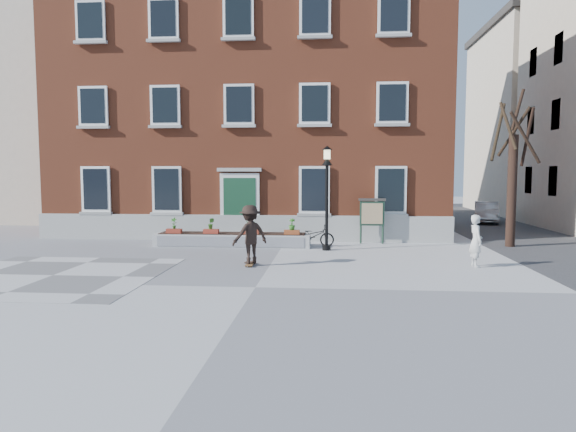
# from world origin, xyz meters

# --- Properties ---
(ground) EXTENTS (100.00, 100.00, 0.00)m
(ground) POSITION_xyz_m (0.00, 0.00, 0.00)
(ground) COLOR #A1A1A3
(ground) RESTS_ON ground
(checker_patch) EXTENTS (6.00, 6.00, 0.01)m
(checker_patch) POSITION_xyz_m (-6.00, 1.00, 0.01)
(checker_patch) COLOR #5E5E61
(checker_patch) RESTS_ON ground
(distant_building) EXTENTS (10.00, 12.00, 13.00)m
(distant_building) POSITION_xyz_m (-18.00, 20.00, 6.50)
(distant_building) COLOR beige
(distant_building) RESTS_ON ground
(bicycle) EXTENTS (1.64, 0.58, 0.86)m
(bicycle) POSITION_xyz_m (1.22, 7.36, 0.43)
(bicycle) COLOR black
(bicycle) RESTS_ON ground
(parked_car) EXTENTS (2.22, 3.95, 1.23)m
(parked_car) POSITION_xyz_m (10.93, 17.81, 0.62)
(parked_car) COLOR silver
(parked_car) RESTS_ON ground
(bystander) EXTENTS (0.45, 0.63, 1.63)m
(bystander) POSITION_xyz_m (6.43, 3.44, 0.82)
(bystander) COLOR silver
(bystander) RESTS_ON ground
(brick_building) EXTENTS (18.40, 10.85, 12.60)m
(brick_building) POSITION_xyz_m (-2.00, 13.98, 6.30)
(brick_building) COLOR brown
(brick_building) RESTS_ON ground
(planter_assembly) EXTENTS (6.20, 1.12, 1.15)m
(planter_assembly) POSITION_xyz_m (-1.99, 7.18, 0.31)
(planter_assembly) COLOR beige
(planter_assembly) RESTS_ON ground
(bare_tree) EXTENTS (1.83, 1.83, 6.16)m
(bare_tree) POSITION_xyz_m (9.01, 8.01, 2.79)
(bare_tree) COLOR black
(bare_tree) RESTS_ON ground
(lamp_post) EXTENTS (0.40, 0.40, 3.93)m
(lamp_post) POSITION_xyz_m (1.76, 6.44, 2.54)
(lamp_post) COLOR black
(lamp_post) RESTS_ON ground
(notice_board) EXTENTS (1.10, 0.16, 1.87)m
(notice_board) POSITION_xyz_m (3.60, 8.38, 1.26)
(notice_board) COLOR #183021
(notice_board) RESTS_ON ground
(skateboarder) EXTENTS (1.36, 1.26, 1.92)m
(skateboarder) POSITION_xyz_m (-0.62, 3.04, 0.99)
(skateboarder) COLOR brown
(skateboarder) RESTS_ON ground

